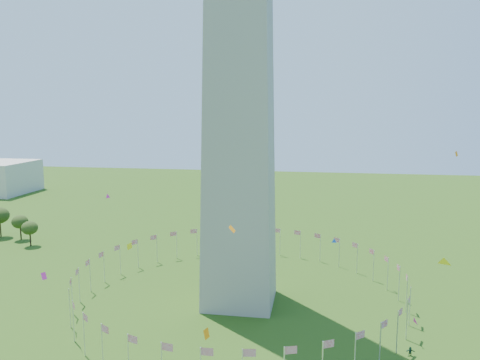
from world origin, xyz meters
The scene contains 2 objects.
flag_ring centered at (0.00, 50.00, 4.50)m, with size 80.24×80.24×9.00m.
kites_aloft centered at (12.34, 23.81, 18.99)m, with size 100.29×86.81×39.10m.
Camera 1 is at (18.14, -59.97, 47.86)m, focal length 35.00 mm.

